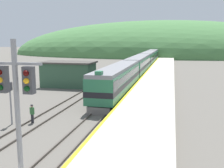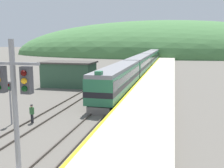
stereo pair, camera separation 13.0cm
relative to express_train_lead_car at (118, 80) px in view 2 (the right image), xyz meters
name	(u,v)px [view 2 (the right image)]	position (x,y,z in m)	size (l,w,h in m)	color
track_main	(149,65)	(0.00, 44.06, -2.06)	(1.52, 180.00, 0.16)	#4C443D
track_siding	(134,65)	(-4.68, 44.06, -2.06)	(1.52, 180.00, 0.16)	#4C443D
platform	(161,72)	(4.41, 24.06, -1.70)	(5.63, 140.00, 0.90)	#BCB5A5
distant_hills	(160,55)	(0.00, 98.23, -2.14)	(150.19, 67.59, 33.26)	#477A42
station_shed	(69,74)	(-9.00, 5.15, -0.16)	(8.25, 4.84, 3.92)	#385B42
express_train_lead_car	(118,80)	(0.00, 0.00, 0.00)	(3.02, 19.39, 4.27)	black
carriage_second	(139,65)	(0.00, 21.21, -0.01)	(3.01, 20.80, 3.91)	black
carriage_third	(149,58)	(0.00, 42.89, -0.01)	(3.01, 20.80, 3.91)	black
carriage_fourth	(155,54)	(0.00, 64.57, -0.01)	(3.01, 20.80, 3.91)	black
carriage_fifth	(158,52)	(0.00, 86.26, -0.01)	(3.01, 20.80, 3.91)	black
signal_mast_main	(15,106)	(1.15, -24.39, 2.60)	(2.20, 0.42, 7.24)	gray
signal_post_siding	(10,94)	(-6.51, -13.74, 0.55)	(0.36, 0.42, 3.75)	gray
track_worker	(32,113)	(-4.96, -13.00, -1.21)	(0.42, 0.34, 1.65)	#2D2D33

